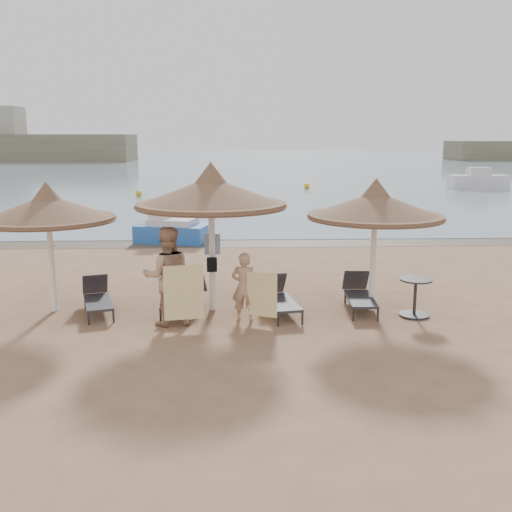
{
  "coord_description": "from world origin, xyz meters",
  "views": [
    {
      "loc": [
        0.56,
        -10.47,
        3.72
      ],
      "look_at": [
        0.99,
        1.2,
        1.27
      ],
      "focal_mm": 40.0,
      "sensor_mm": 36.0,
      "label": 1
    }
  ],
  "objects_px": {
    "lounger_near_right": "(279,297)",
    "lounger_far_right": "(359,293)",
    "lounger_far_left": "(97,297)",
    "palapa_left": "(48,209)",
    "palapa_center": "(211,193)",
    "side_table": "(415,299)",
    "person_right": "(244,281)",
    "pedal_boat": "(172,230)",
    "lounger_near_left": "(186,295)",
    "person_left": "(167,268)",
    "palapa_right": "(375,206)"
  },
  "relations": [
    {
      "from": "lounger_far_left",
      "to": "lounger_far_right",
      "type": "distance_m",
      "value": 5.7
    },
    {
      "from": "person_right",
      "to": "palapa_right",
      "type": "bearing_deg",
      "value": -157.01
    },
    {
      "from": "palapa_center",
      "to": "pedal_boat",
      "type": "bearing_deg",
      "value": 102.04
    },
    {
      "from": "lounger_near_left",
      "to": "pedal_boat",
      "type": "bearing_deg",
      "value": 110.09
    },
    {
      "from": "lounger_near_left",
      "to": "person_left",
      "type": "relative_size",
      "value": 0.77
    },
    {
      "from": "palapa_left",
      "to": "lounger_far_left",
      "type": "relative_size",
      "value": 1.66
    },
    {
      "from": "side_table",
      "to": "pedal_boat",
      "type": "height_order",
      "value": "pedal_boat"
    },
    {
      "from": "pedal_boat",
      "to": "lounger_near_right",
      "type": "bearing_deg",
      "value": -55.24
    },
    {
      "from": "side_table",
      "to": "person_right",
      "type": "relative_size",
      "value": 0.48
    },
    {
      "from": "palapa_center",
      "to": "lounger_far_left",
      "type": "xyz_separation_m",
      "value": [
        -2.49,
        -0.07,
        -2.23
      ]
    },
    {
      "from": "lounger_near_right",
      "to": "lounger_far_right",
      "type": "distance_m",
      "value": 1.8
    },
    {
      "from": "palapa_center",
      "to": "lounger_near_left",
      "type": "bearing_deg",
      "value": -175.49
    },
    {
      "from": "side_table",
      "to": "person_left",
      "type": "bearing_deg",
      "value": -176.15
    },
    {
      "from": "lounger_near_left",
      "to": "lounger_far_left",
      "type": "bearing_deg",
      "value": -167.3
    },
    {
      "from": "palapa_right",
      "to": "lounger_near_right",
      "type": "distance_m",
      "value": 2.81
    },
    {
      "from": "side_table",
      "to": "lounger_far_right",
      "type": "bearing_deg",
      "value": 150.32
    },
    {
      "from": "lounger_near_left",
      "to": "side_table",
      "type": "xyz_separation_m",
      "value": [
        4.86,
        -0.58,
        0.04
      ]
    },
    {
      "from": "lounger_far_left",
      "to": "person_right",
      "type": "xyz_separation_m",
      "value": [
        3.16,
        -0.75,
        0.51
      ]
    },
    {
      "from": "palapa_right",
      "to": "person_right",
      "type": "height_order",
      "value": "palapa_right"
    },
    {
      "from": "pedal_boat",
      "to": "side_table",
      "type": "bearing_deg",
      "value": -41.66
    },
    {
      "from": "palapa_left",
      "to": "lounger_near_left",
      "type": "height_order",
      "value": "palapa_left"
    },
    {
      "from": "lounger_far_left",
      "to": "side_table",
      "type": "xyz_separation_m",
      "value": [
        6.76,
        -0.56,
        0.06
      ]
    },
    {
      "from": "person_left",
      "to": "pedal_boat",
      "type": "distance_m",
      "value": 9.32
    },
    {
      "from": "palapa_center",
      "to": "side_table",
      "type": "relative_size",
      "value": 4.0
    },
    {
      "from": "palapa_right",
      "to": "palapa_center",
      "type": "bearing_deg",
      "value": 177.24
    },
    {
      "from": "lounger_far_left",
      "to": "lounger_near_left",
      "type": "bearing_deg",
      "value": -16.71
    },
    {
      "from": "pedal_boat",
      "to": "person_left",
      "type": "bearing_deg",
      "value": -70.16
    },
    {
      "from": "palapa_left",
      "to": "lounger_near_left",
      "type": "xyz_separation_m",
      "value": [
        2.84,
        -0.06,
        -1.89
      ]
    },
    {
      "from": "palapa_right",
      "to": "side_table",
      "type": "relative_size",
      "value": 3.58
    },
    {
      "from": "palapa_right",
      "to": "person_left",
      "type": "distance_m",
      "value": 4.53
    },
    {
      "from": "lounger_far_left",
      "to": "side_table",
      "type": "height_order",
      "value": "side_table"
    },
    {
      "from": "palapa_center",
      "to": "lounger_near_left",
      "type": "height_order",
      "value": "palapa_center"
    },
    {
      "from": "side_table",
      "to": "lounger_near_right",
      "type": "bearing_deg",
      "value": 172.46
    },
    {
      "from": "palapa_right",
      "to": "side_table",
      "type": "bearing_deg",
      "value": -29.76
    },
    {
      "from": "pedal_boat",
      "to": "palapa_right",
      "type": "bearing_deg",
      "value": -44.03
    },
    {
      "from": "side_table",
      "to": "person_right",
      "type": "distance_m",
      "value": 3.63
    },
    {
      "from": "palapa_left",
      "to": "lounger_far_right",
      "type": "relative_size",
      "value": 1.66
    },
    {
      "from": "person_right",
      "to": "lounger_near_left",
      "type": "bearing_deg",
      "value": -21.87
    },
    {
      "from": "lounger_far_right",
      "to": "pedal_boat",
      "type": "height_order",
      "value": "pedal_boat"
    },
    {
      "from": "palapa_center",
      "to": "side_table",
      "type": "xyz_separation_m",
      "value": [
        4.27,
        -0.63,
        -2.17
      ]
    },
    {
      "from": "palapa_left",
      "to": "pedal_boat",
      "type": "relative_size",
      "value": 1.02
    },
    {
      "from": "person_right",
      "to": "pedal_boat",
      "type": "bearing_deg",
      "value": -65.26
    },
    {
      "from": "lounger_near_left",
      "to": "person_right",
      "type": "bearing_deg",
      "value": -19.56
    },
    {
      "from": "palapa_left",
      "to": "palapa_center",
      "type": "xyz_separation_m",
      "value": [
        3.43,
        -0.02,
        0.32
      ]
    },
    {
      "from": "palapa_center",
      "to": "palapa_right",
      "type": "bearing_deg",
      "value": -2.76
    },
    {
      "from": "palapa_left",
      "to": "palapa_center",
      "type": "bearing_deg",
      "value": -0.28
    },
    {
      "from": "person_left",
      "to": "palapa_left",
      "type": "bearing_deg",
      "value": -30.57
    },
    {
      "from": "palapa_left",
      "to": "lounger_near_right",
      "type": "relative_size",
      "value": 1.61
    },
    {
      "from": "palapa_right",
      "to": "lounger_far_left",
      "type": "bearing_deg",
      "value": 179.05
    },
    {
      "from": "lounger_far_left",
      "to": "lounger_near_right",
      "type": "distance_m",
      "value": 3.92
    }
  ]
}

